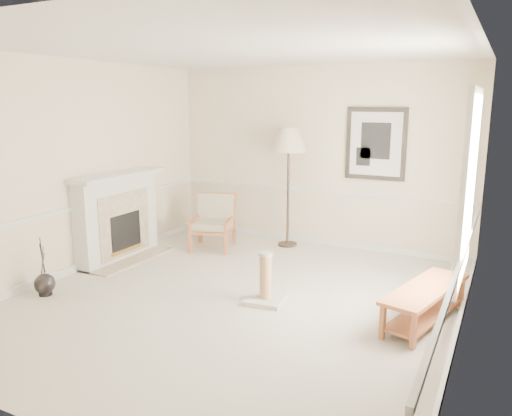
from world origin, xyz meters
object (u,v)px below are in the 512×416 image
(floor_vase, at_px, (45,285))
(scratching_post, at_px, (266,287))
(floor_lamp, at_px, (289,143))
(bench, at_px, (425,299))
(armchair, at_px, (214,219))

(floor_vase, height_order, scratching_post, floor_vase)
(floor_vase, distance_m, floor_lamp, 4.10)
(bench, distance_m, scratching_post, 1.79)
(floor_lamp, bearing_deg, armchair, -149.16)
(floor_lamp, distance_m, scratching_post, 2.85)
(bench, xyz_separation_m, scratching_post, (-1.76, -0.27, -0.08))
(bench, relative_size, scratching_post, 2.40)
(scratching_post, bearing_deg, armchair, 136.01)
(armchair, height_order, scratching_post, armchair)
(armchair, distance_m, scratching_post, 2.46)
(floor_lamp, height_order, scratching_post, floor_lamp)
(floor_vase, height_order, bench, floor_vase)
(armchair, xyz_separation_m, floor_lamp, (1.04, 0.62, 1.23))
(armchair, bearing_deg, floor_lamp, 13.25)
(floor_vase, relative_size, floor_lamp, 0.38)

